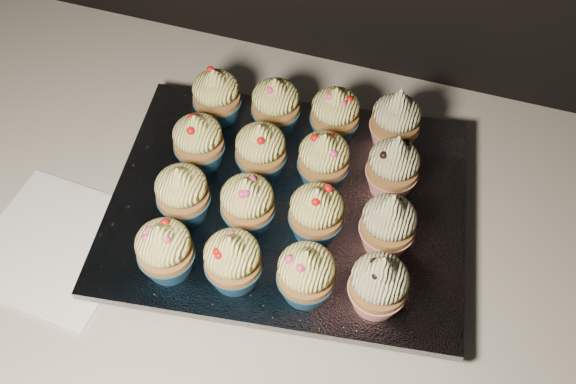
% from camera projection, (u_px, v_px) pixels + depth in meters
% --- Properties ---
extents(cabinet, '(2.40, 0.60, 0.86)m').
position_uv_depth(cabinet, '(245.00, 349.00, 1.20)').
color(cabinet, black).
rests_on(cabinet, ground).
extents(worktop, '(2.44, 0.64, 0.04)m').
position_uv_depth(worktop, '(226.00, 213.00, 0.83)').
color(worktop, beige).
rests_on(worktop, cabinet).
extents(napkin, '(0.19, 0.19, 0.00)m').
position_uv_depth(napkin, '(57.00, 246.00, 0.78)').
color(napkin, white).
rests_on(napkin, worktop).
extents(baking_tray, '(0.43, 0.35, 0.02)m').
position_uv_depth(baking_tray, '(288.00, 210.00, 0.80)').
color(baking_tray, black).
rests_on(baking_tray, worktop).
extents(foil_lining, '(0.47, 0.39, 0.01)m').
position_uv_depth(foil_lining, '(288.00, 203.00, 0.78)').
color(foil_lining, silver).
rests_on(foil_lining, baking_tray).
extents(cupcake_0, '(0.06, 0.06, 0.08)m').
position_uv_depth(cupcake_0, '(165.00, 250.00, 0.69)').
color(cupcake_0, navy).
rests_on(cupcake_0, foil_lining).
extents(cupcake_1, '(0.06, 0.06, 0.08)m').
position_uv_depth(cupcake_1, '(233.00, 261.00, 0.69)').
color(cupcake_1, navy).
rests_on(cupcake_1, foil_lining).
extents(cupcake_2, '(0.06, 0.06, 0.08)m').
position_uv_depth(cupcake_2, '(306.00, 274.00, 0.68)').
color(cupcake_2, navy).
rests_on(cupcake_2, foil_lining).
extents(cupcake_3, '(0.06, 0.06, 0.10)m').
position_uv_depth(cupcake_3, '(379.00, 284.00, 0.67)').
color(cupcake_3, '#B21A18').
rests_on(cupcake_3, foil_lining).
extents(cupcake_4, '(0.06, 0.06, 0.08)m').
position_uv_depth(cupcake_4, '(183.00, 193.00, 0.74)').
color(cupcake_4, navy).
rests_on(cupcake_4, foil_lining).
extents(cupcake_5, '(0.06, 0.06, 0.08)m').
position_uv_depth(cupcake_5, '(248.00, 204.00, 0.73)').
color(cupcake_5, navy).
rests_on(cupcake_5, foil_lining).
extents(cupcake_6, '(0.06, 0.06, 0.08)m').
position_uv_depth(cupcake_6, '(316.00, 213.00, 0.72)').
color(cupcake_6, navy).
rests_on(cupcake_6, foil_lining).
extents(cupcake_7, '(0.06, 0.06, 0.10)m').
position_uv_depth(cupcake_7, '(388.00, 224.00, 0.71)').
color(cupcake_7, '#B21A18').
rests_on(cupcake_7, foil_lining).
extents(cupcake_8, '(0.06, 0.06, 0.08)m').
position_uv_depth(cupcake_8, '(199.00, 142.00, 0.78)').
color(cupcake_8, navy).
rests_on(cupcake_8, foil_lining).
extents(cupcake_9, '(0.06, 0.06, 0.08)m').
position_uv_depth(cupcake_9, '(261.00, 151.00, 0.78)').
color(cupcake_9, navy).
rests_on(cupcake_9, foil_lining).
extents(cupcake_10, '(0.06, 0.06, 0.08)m').
position_uv_depth(cupcake_10, '(324.00, 160.00, 0.77)').
color(cupcake_10, navy).
rests_on(cupcake_10, foil_lining).
extents(cupcake_11, '(0.06, 0.06, 0.10)m').
position_uv_depth(cupcake_11, '(393.00, 166.00, 0.76)').
color(cupcake_11, '#B21A18').
rests_on(cupcake_11, foil_lining).
extents(cupcake_12, '(0.06, 0.06, 0.08)m').
position_uv_depth(cupcake_12, '(216.00, 96.00, 0.83)').
color(cupcake_12, navy).
rests_on(cupcake_12, foil_lining).
extents(cupcake_13, '(0.06, 0.06, 0.08)m').
position_uv_depth(cupcake_13, '(276.00, 105.00, 0.82)').
color(cupcake_13, navy).
rests_on(cupcake_13, foil_lining).
extents(cupcake_14, '(0.06, 0.06, 0.08)m').
position_uv_depth(cupcake_14, '(335.00, 114.00, 0.81)').
color(cupcake_14, navy).
rests_on(cupcake_14, foil_lining).
extents(cupcake_15, '(0.06, 0.06, 0.10)m').
position_uv_depth(cupcake_15, '(396.00, 120.00, 0.80)').
color(cupcake_15, '#B21A18').
rests_on(cupcake_15, foil_lining).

